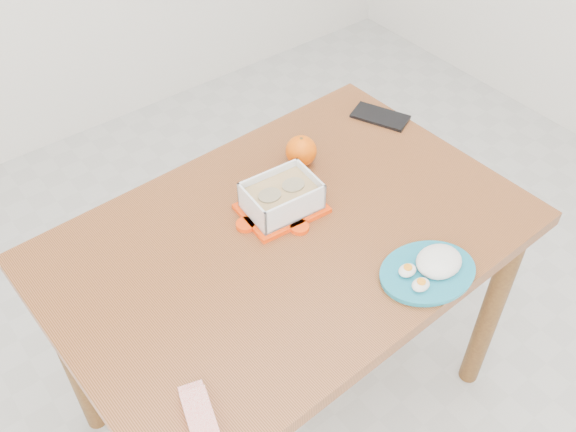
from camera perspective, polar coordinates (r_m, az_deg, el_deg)
ground at (r=2.17m, az=4.46°, el=-14.00°), size 3.50×3.50×0.00m
dining_table at (r=1.60m, az=-0.00°, el=-4.26°), size 1.16×0.80×0.75m
food_container at (r=1.55m, az=-0.56°, el=1.63°), size 0.21×0.16×0.08m
orange_fruit at (r=1.69m, az=1.17°, el=5.82°), size 0.08×0.08×0.08m
rice_plate at (r=1.46m, az=12.63°, el=-4.48°), size 0.27×0.27×0.06m
smartphone at (r=1.90m, az=8.20°, el=8.74°), size 0.14×0.18×0.01m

